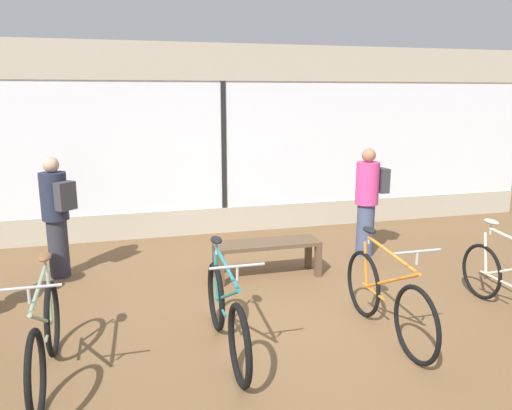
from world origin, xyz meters
name	(u,v)px	position (x,y,z in m)	size (l,w,h in m)	color
ground_plane	(293,321)	(0.00, 0.00, 0.00)	(24.00, 24.00, 0.00)	brown
shop_back_wall	(223,139)	(0.00, 3.66, 1.64)	(12.00, 0.08, 3.20)	#B2A893
bicycle_far_left	(45,339)	(-2.40, -0.53, 0.39)	(0.46, 1.68, 1.03)	black
bicycle_left	(226,314)	(-0.83, -0.45, 0.39)	(0.46, 1.76, 1.04)	black
bicycle_right	(386,298)	(0.79, -0.53, 0.40)	(0.46, 1.75, 1.04)	black
display_bench	(267,248)	(0.10, 1.38, 0.39)	(1.40, 0.44, 0.48)	brown
customer_near_rack	(56,214)	(-2.55, 2.09, 0.86)	(0.54, 0.55, 1.61)	#2D2D38
customer_by_window	(368,199)	(1.81, 1.87, 0.87)	(0.49, 0.36, 1.62)	#424C6B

